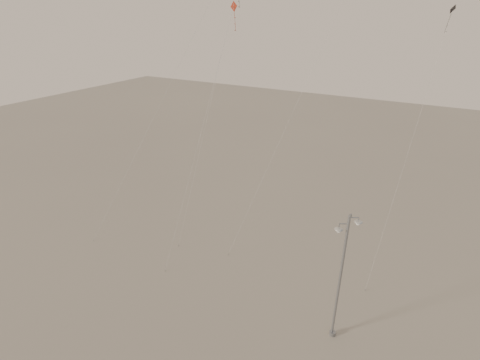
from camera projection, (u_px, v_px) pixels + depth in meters
The scene contains 5 objects.
ground at pixel (223, 294), 30.04m from camera, with size 160.00×160.00×0.00m, color gray.
street_lamp at pixel (341, 275), 24.10m from camera, with size 1.50×1.01×9.79m.
kite_1 at pixel (221, 58), 30.43m from camera, with size 4.28×4.89×22.93m.
kite_3 at pixel (217, 74), 29.22m from camera, with size 3.46×7.29×21.43m.
kite_4 at pixel (430, 81), 29.08m from camera, with size 1.88×9.87×21.22m.
Camera 1 is at (12.65, -19.88, 20.82)m, focal length 28.00 mm.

